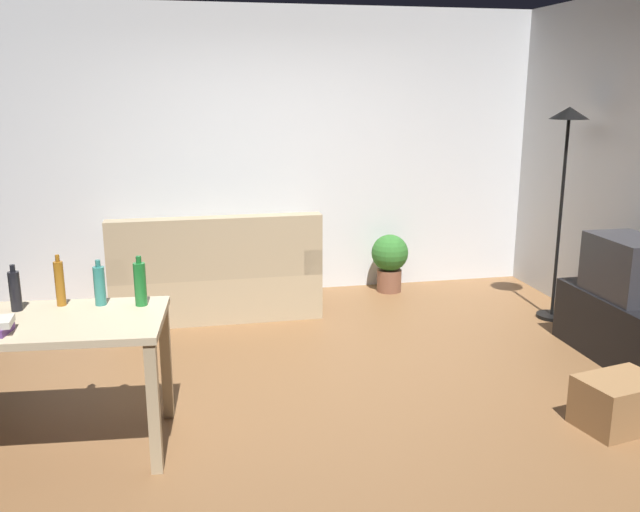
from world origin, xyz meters
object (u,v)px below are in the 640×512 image
object	(u,v)px
couch	(216,279)
storage_box	(619,403)
bottle_dark	(15,291)
bottle_green	(140,284)
desk	(51,339)
potted_plant	(390,259)
bottle_tall	(100,285)
tv_stand	(621,328)
bottle_amber	(60,283)
tv	(628,267)
torchiere_lamp	(566,156)

from	to	relation	value
couch	storage_box	xyz separation A→B (m)	(2.22, -2.60, -0.16)
bottle_dark	bottle_green	xyz separation A→B (m)	(0.67, -0.04, 0.01)
desk	bottle_dark	world-z (taller)	bottle_dark
potted_plant	bottle_tall	distance (m)	3.41
tv_stand	bottle_amber	xyz separation A→B (m)	(-3.83, -0.29, 0.65)
tv	potted_plant	distance (m)	2.33
potted_plant	bottle_tall	bearing A→B (deg)	-136.63
torchiere_lamp	desk	bearing A→B (deg)	-159.26
tv_stand	bottle_amber	size ratio (longest dim) A/B	3.72
tv	bottle_green	world-z (taller)	bottle_green
couch	storage_box	size ratio (longest dim) A/B	3.71
desk	storage_box	xyz separation A→B (m)	(3.20, -0.40, -0.50)
tv	torchiere_lamp	xyz separation A→B (m)	(-0.00, 0.94, 0.71)
torchiere_lamp	couch	bearing A→B (deg)	165.55
bottle_tall	couch	bearing A→B (deg)	69.65
tv_stand	bottle_dark	size ratio (longest dim) A/B	4.20
storage_box	bottle_dark	xyz separation A→B (m)	(-3.40, 0.59, 0.73)
storage_box	bottle_tall	size ratio (longest dim) A/B	1.82
tv	bottle_dark	distance (m)	4.08
bottle_tall	bottle_green	world-z (taller)	bottle_green
tv	storage_box	bearing A→B (deg)	144.71
torchiere_lamp	bottle_green	bearing A→B (deg)	-158.79
desk	bottle_green	size ratio (longest dim) A/B	4.37
couch	tv	world-z (taller)	same
storage_box	potted_plant	bearing A→B (deg)	99.92
torchiere_lamp	bottle_green	distance (m)	3.67
potted_plant	desk	bearing A→B (deg)	-137.01
bottle_green	bottle_dark	bearing A→B (deg)	176.36
tv	potted_plant	size ratio (longest dim) A/B	1.05
desk	bottle_green	distance (m)	0.55
torchiere_lamp	bottle_amber	world-z (taller)	torchiere_lamp
bottle_tall	bottle_amber	bearing A→B (deg)	170.85
bottle_dark	bottle_amber	world-z (taller)	bottle_amber
potted_plant	couch	bearing A→B (deg)	-169.62
tv_stand	bottle_amber	distance (m)	3.89
desk	bottle_green	world-z (taller)	bottle_green
bottle_tall	potted_plant	bearing A→B (deg)	43.37
couch	bottle_amber	world-z (taller)	bottle_amber
couch	bottle_green	distance (m)	2.19
bottle_tall	bottle_dark	bearing A→B (deg)	-178.62
tv	potted_plant	world-z (taller)	tv
tv	desk	xyz separation A→B (m)	(-3.86, -0.52, -0.05)
storage_box	desk	bearing A→B (deg)	172.84
tv	torchiere_lamp	size ratio (longest dim) A/B	0.33
potted_plant	bottle_dark	distance (m)	3.75
tv_stand	bottle_dark	world-z (taller)	bottle_dark
tv_stand	bottle_green	world-z (taller)	bottle_green
potted_plant	bottle_tall	xyz separation A→B (m)	(-2.45, -2.31, 0.55)
tv	bottle_dark	size ratio (longest dim) A/B	2.29
tv	bottle_green	size ratio (longest dim) A/B	2.09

